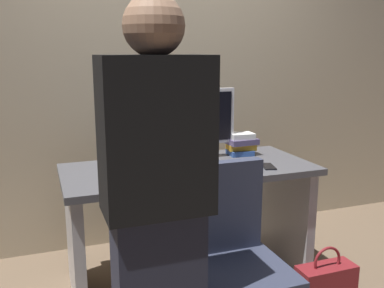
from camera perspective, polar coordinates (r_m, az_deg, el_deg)
The scene contains 13 objects.
ground_plane at distance 2.90m, azimuth -0.35°, elevation -17.49°, with size 9.00×9.00×0.00m, color brown.
wall_back at distance 3.24m, azimuth -5.02°, elevation 13.25°, with size 6.40×0.10×3.00m, color tan.
desk at distance 2.68m, azimuth -0.37°, elevation -7.71°, with size 1.52×0.68×0.75m.
office_chair at distance 2.07m, azimuth 5.49°, elevation -17.13°, with size 0.52×0.52×0.94m.
person_at_desk at distance 1.65m, azimuth -4.67°, elevation -9.17°, with size 0.40×0.24×1.64m.
monitor at distance 2.74m, azimuth 0.42°, elevation 3.20°, with size 0.54×0.14×0.46m.
keyboard at distance 2.47m, azimuth -0.33°, elevation -3.65°, with size 0.43×0.13×0.02m, color white.
mouse at distance 2.59m, azimuth 5.51°, elevation -2.81°, with size 0.06×0.10×0.03m, color black.
cup_near_keyboard at distance 2.33m, azimuth -7.53°, elevation -3.91°, with size 0.07×0.07×0.09m, color #D84C3F.
cup_by_monitor at distance 2.59m, azimuth -10.02°, elevation -2.37°, with size 0.07×0.07×0.09m, color #3372B2.
book_stack at distance 2.91m, azimuth 6.59°, elevation -0.01°, with size 0.20×0.16×0.15m.
cell_phone at distance 2.64m, azimuth 10.13°, elevation -2.96°, with size 0.07×0.14×0.01m, color black.
handbag at distance 2.67m, azimuth 17.39°, elevation -17.65°, with size 0.34×0.14×0.38m.
Camera 1 is at (-0.85, -2.37, 1.44)m, focal length 39.94 mm.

